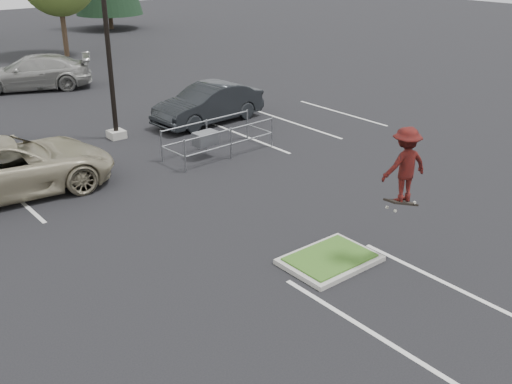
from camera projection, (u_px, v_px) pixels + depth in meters
ground at (330, 262)px, 14.34m from camera, size 120.00×120.00×0.00m
grass_median at (330, 259)px, 14.31m from camera, size 2.20×1.60×0.16m
stall_lines at (153, 198)px, 17.86m from camera, size 22.62×17.60×0.01m
light_pole at (105, 16)px, 21.41m from camera, size 0.70×0.60×10.12m
cart_corral at (209, 138)px, 20.95m from camera, size 4.05×1.64×1.13m
skateboarder at (405, 165)px, 13.34m from camera, size 1.25×0.89×2.02m
car_l_tan at (7, 166)px, 17.87m from camera, size 6.50×3.52×1.73m
car_r_charc at (208, 104)px, 24.85m from camera, size 4.97×2.08×1.60m
car_far_silver at (35, 72)px, 30.36m from camera, size 6.26×4.49×1.68m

